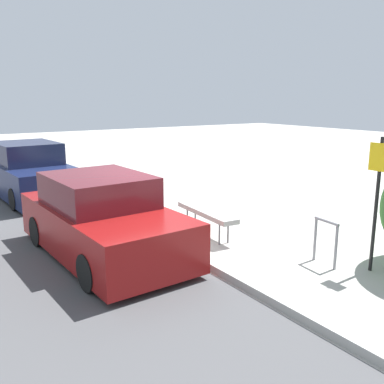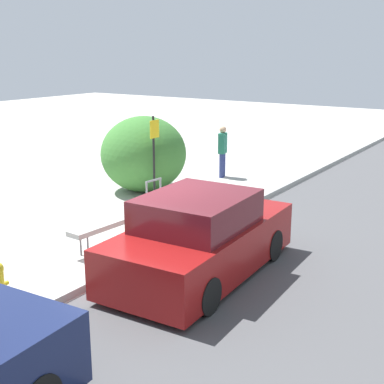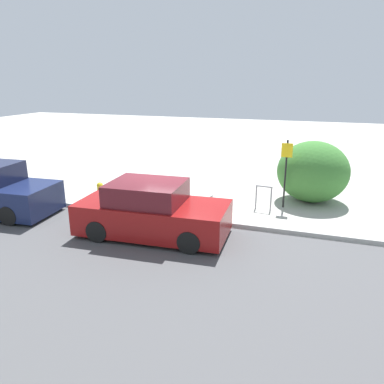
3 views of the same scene
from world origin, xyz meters
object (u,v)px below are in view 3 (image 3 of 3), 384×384
object	(u,v)px
bench	(184,195)
parked_car_near	(152,212)
bike_rack	(264,195)
sign_post	(286,168)
fire_hydrant	(100,192)

from	to	relation	value
bench	parked_car_near	size ratio (longest dim) A/B	0.46
bike_rack	sign_post	world-z (taller)	sign_post
parked_car_near	bike_rack	bearing A→B (deg)	46.82
bike_rack	fire_hydrant	distance (m)	5.60
fire_hydrant	bike_rack	bearing A→B (deg)	12.07
bench	bike_rack	bearing A→B (deg)	20.78
bench	parked_car_near	world-z (taller)	parked_car_near
sign_post	parked_car_near	bearing A→B (deg)	-132.54
bike_rack	parked_car_near	size ratio (longest dim) A/B	0.20
bench	sign_post	world-z (taller)	sign_post
parked_car_near	fire_hydrant	bearing A→B (deg)	143.08
bench	sign_post	size ratio (longest dim) A/B	0.83
fire_hydrant	parked_car_near	world-z (taller)	parked_car_near
bike_rack	fire_hydrant	bearing A→B (deg)	-167.93
sign_post	parked_car_near	distance (m)	4.86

